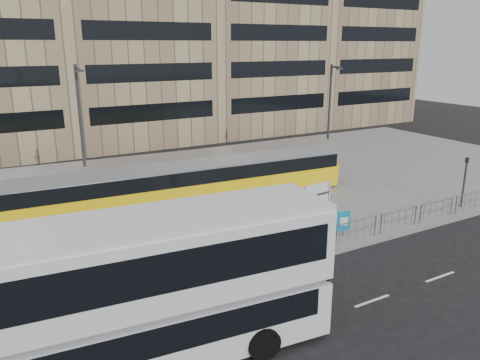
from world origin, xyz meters
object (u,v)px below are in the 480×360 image
traffic_light_west (197,231)px  traffic_light_east (465,176)px  station_sign (316,197)px  lamp_post_east (330,116)px  tram (143,185)px  double_decker_bus (140,288)px  ad_panel (344,222)px  pedestrian (242,224)px  lamp_post_west (82,139)px

traffic_light_west → traffic_light_east: same height
station_sign → lamp_post_east: lamp_post_east is taller
tram → double_decker_bus: bearing=-105.0°
station_sign → traffic_light_west: bearing=-172.6°
double_decker_bus → tram: double_decker_bus is taller
double_decker_bus → ad_panel: 13.00m
traffic_light_west → pedestrian: bearing=39.9°
station_sign → lamp_post_west: size_ratio=0.28×
ad_panel → traffic_light_west: size_ratio=0.43×
ad_panel → lamp_post_west: lamp_post_west is taller
traffic_light_west → traffic_light_east: 17.53m
station_sign → traffic_light_east: (9.59, -2.03, 0.34)m
station_sign → traffic_light_west: size_ratio=0.76×
traffic_light_west → lamp_post_west: (-2.61, 8.86, 2.67)m
pedestrian → traffic_light_west: 4.05m
tram → lamp_post_west: bearing=-174.7°
pedestrian → traffic_light_west: traffic_light_west is taller
pedestrian → lamp_post_east: lamp_post_east is taller
traffic_light_east → lamp_post_east: lamp_post_east is taller
ad_panel → lamp_post_west: size_ratio=0.16×
double_decker_bus → station_sign: size_ratio=5.21×
pedestrian → lamp_post_west: size_ratio=0.22×
pedestrian → station_sign: bearing=-82.3°
pedestrian → lamp_post_east: bearing=-48.7°
station_sign → lamp_post_east: (7.38, 7.92, 2.82)m
station_sign → ad_panel: 2.09m
ad_panel → traffic_light_east: traffic_light_east is taller
traffic_light_west → lamp_post_east: 18.43m
ad_panel → lamp_post_west: 14.46m
double_decker_bus → station_sign: double_decker_bus is taller
station_sign → ad_panel: (0.33, -1.88, -0.86)m
ad_panel → traffic_light_east: bearing=13.4°
double_decker_bus → lamp_post_west: lamp_post_west is taller
lamp_post_west → ad_panel: bearing=-38.7°
traffic_light_west → lamp_post_west: lamp_post_west is taller
double_decker_bus → station_sign: (11.77, 6.31, -0.83)m
station_sign → lamp_post_west: (-10.54, 6.84, 3.01)m
traffic_light_west → station_sign: bearing=23.0°
tram → ad_panel: 11.70m
traffic_light_east → lamp_post_west: (-20.13, 8.87, 2.67)m
double_decker_bus → ad_panel: (12.10, 4.43, -1.68)m
lamp_post_west → lamp_post_east: (17.92, 1.09, -0.19)m
tram → pedestrian: tram is taller
pedestrian → ad_panel: bearing=-103.2°
ad_panel → traffic_light_west: traffic_light_west is taller
station_sign → pedestrian: station_sign is taller
double_decker_bus → traffic_light_east: size_ratio=3.96×
traffic_light_east → lamp_post_west: size_ratio=0.36×
tram → station_sign: size_ratio=11.30×
lamp_post_west → lamp_post_east: bearing=3.5°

